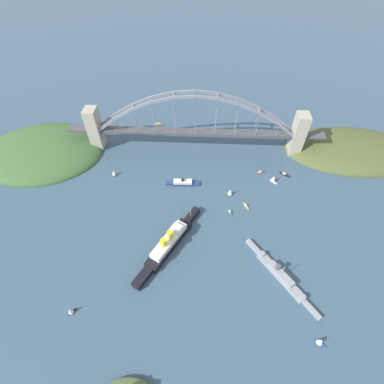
{
  "coord_description": "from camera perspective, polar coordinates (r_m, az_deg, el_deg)",
  "views": [
    {
      "loc": [
        -9.19,
        271.58,
        219.86
      ],
      "look_at": [
        0.0,
        78.85,
        8.0
      ],
      "focal_mm": 26.49,
      "sensor_mm": 36.0,
      "label": 1
    }
  ],
  "objects": [
    {
      "name": "naval_cruiser",
      "position": [
        252.1,
        17.3,
        -15.58
      ],
      "size": [
        51.06,
        68.25,
        16.94
      ],
      "color": "gray",
      "rests_on": "ground"
    },
    {
      "name": "small_boat_3",
      "position": [
        323.75,
        -15.46,
        3.8
      ],
      "size": [
        6.74,
        6.95,
        8.76
      ],
      "color": "#2D6B3D",
      "rests_on": "ground"
    },
    {
      "name": "harbor_ferry_steamer",
      "position": [
        304.08,
        -1.82,
        1.93
      ],
      "size": [
        36.03,
        8.17,
        7.37
      ],
      "color": "navy",
      "rests_on": "ground"
    },
    {
      "name": "small_boat_0",
      "position": [
        294.56,
        7.68,
        -0.05
      ],
      "size": [
        8.92,
        5.43,
        8.16
      ],
      "color": "#2D6B3D",
      "rests_on": "ground"
    },
    {
      "name": "small_boat_8",
      "position": [
        326.44,
        13.59,
        3.87
      ],
      "size": [
        10.76,
        7.39,
        1.82
      ],
      "color": "brown",
      "rests_on": "ground"
    },
    {
      "name": "headland_east_shore",
      "position": [
        388.15,
        -27.33,
        7.26
      ],
      "size": [
        143.36,
        117.39,
        29.53
      ],
      "color": "#3D6033",
      "rests_on": "ground"
    },
    {
      "name": "small_boat_4",
      "position": [
        281.36,
        7.63,
        -4.05
      ],
      "size": [
        5.04,
        9.13,
        2.34
      ],
      "color": "#2D6B3D",
      "rests_on": "ground"
    },
    {
      "name": "harbor_arch_bridge",
      "position": [
        332.64,
        0.66,
        12.45
      ],
      "size": [
        296.45,
        17.61,
        73.83
      ],
      "color": "#ADA38E",
      "rests_on": "ground"
    },
    {
      "name": "small_boat_7",
      "position": [
        316.94,
        16.09,
        2.58
      ],
      "size": [
        7.89,
        7.71,
        9.65
      ],
      "color": "silver",
      "rests_on": "ground"
    },
    {
      "name": "ocean_liner",
      "position": [
        253.98,
        -4.68,
        -10.16
      ],
      "size": [
        52.59,
        85.43,
        19.15
      ],
      "color": "black",
      "rests_on": "ground"
    },
    {
      "name": "ground_plane",
      "position": [
        349.54,
        0.62,
        8.69
      ],
      "size": [
        1400.0,
        1400.0,
        0.0
      ],
      "primitive_type": "plane",
      "color": "#385166"
    },
    {
      "name": "small_boat_6",
      "position": [
        240.36,
        24.46,
        -25.73
      ],
      "size": [
        7.55,
        6.04,
        8.28
      ],
      "color": "#234C8C",
      "rests_on": "ground"
    },
    {
      "name": "headland_west_shore",
      "position": [
        398.63,
        29.73,
        7.28
      ],
      "size": [
        163.07,
        92.73,
        27.11
      ],
      "color": "#4C562D",
      "rests_on": "ground"
    },
    {
      "name": "seaplane_taxiing_near_bridge",
      "position": [
        390.12,
        -6.8,
        13.38
      ],
      "size": [
        9.63,
        7.89,
        4.8
      ],
      "color": "#B7B7B2",
      "rests_on": "ground"
    },
    {
      "name": "small_boat_1",
      "position": [
        246.73,
        -23.32,
        -21.11
      ],
      "size": [
        5.42,
        6.32,
        8.06
      ],
      "color": "black",
      "rests_on": "ground"
    },
    {
      "name": "small_boat_5",
      "position": [
        289.07,
        10.83,
        -2.77
      ],
      "size": [
        5.54,
        9.45,
        2.29
      ],
      "color": "gold",
      "rests_on": "ground"
    },
    {
      "name": "small_boat_2",
      "position": [
        331.18,
        18.13,
        3.42
      ],
      "size": [
        11.15,
        8.36,
        2.41
      ],
      "color": "black",
      "rests_on": "ground"
    }
  ]
}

